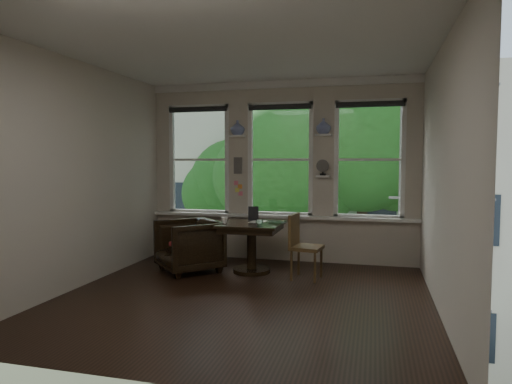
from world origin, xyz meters
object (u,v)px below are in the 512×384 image
(mug, at_px, (224,220))
(side_chair_right, at_px, (307,247))
(table, at_px, (252,248))
(armchair_left, at_px, (189,246))
(laptop, at_px, (275,223))

(mug, bearing_deg, side_chair_right, 0.10)
(side_chair_right, bearing_deg, mug, 98.26)
(side_chair_right, height_order, mug, side_chair_right)
(table, height_order, mug, mug)
(armchair_left, xyz_separation_m, laptop, (1.29, 0.21, 0.37))
(armchair_left, bearing_deg, side_chair_right, 45.00)
(armchair_left, relative_size, side_chair_right, 0.94)
(table, relative_size, side_chair_right, 0.98)
(laptop, bearing_deg, mug, -140.37)
(armchair_left, height_order, mug, mug)
(table, height_order, side_chair_right, side_chair_right)
(table, relative_size, mug, 8.43)
(table, distance_m, side_chair_right, 0.88)
(side_chair_right, xyz_separation_m, laptop, (-0.50, 0.20, 0.30))
(laptop, bearing_deg, table, -153.15)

